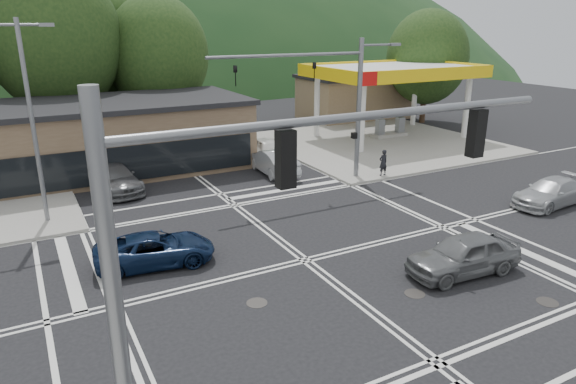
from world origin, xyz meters
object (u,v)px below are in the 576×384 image
pedestrian (383,163)px  car_blue_west (155,249)px  car_grey_center (463,255)px  car_queue_b (265,147)px  car_silver_east (551,192)px  car_northbound (113,178)px  car_queue_a (273,161)px

pedestrian → car_blue_west: bearing=17.5°
car_grey_center → car_queue_b: car_queue_b is taller
car_grey_center → car_queue_b: 18.62m
car_blue_west → car_silver_east: bearing=-89.7°
car_blue_west → pedestrian: 15.66m
pedestrian → car_silver_east: bearing=118.4°
car_blue_west → car_queue_b: size_ratio=1.01×
car_queue_b → car_northbound: size_ratio=0.87×
car_silver_east → car_queue_b: size_ratio=1.04×
car_northbound → car_silver_east: bearing=-42.1°
car_grey_center → car_silver_east: 10.10m
car_blue_west → pedestrian: pedestrian is taller
car_grey_center → car_queue_a: bearing=-174.6°
car_blue_west → car_silver_east: size_ratio=0.97×
car_queue_b → car_northbound: 10.68m
car_queue_b → car_blue_west: bearing=55.1°
car_northbound → pedestrian: (14.52, -5.02, 0.20)m
car_blue_west → car_queue_a: (9.53, 9.01, 0.14)m
car_queue_a → car_grey_center: bearing=93.6°
car_grey_center → pedestrian: pedestrian is taller
car_grey_center → car_northbound: size_ratio=0.86×
car_silver_east → pedestrian: (-4.47, 7.80, 0.27)m
car_grey_center → car_queue_b: size_ratio=0.99×
car_grey_center → car_northbound: car_grey_center is taller
car_grey_center → car_queue_a: 15.07m
car_grey_center → pedestrian: 12.23m
car_queue_b → pedestrian: pedestrian is taller
car_queue_a → pedestrian: 6.59m
car_blue_west → car_queue_a: bearing=-38.3°
car_northbound → pedestrian: bearing=-27.2°
car_silver_east → pedestrian: pedestrian is taller
car_silver_east → car_queue_a: bearing=-144.0°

